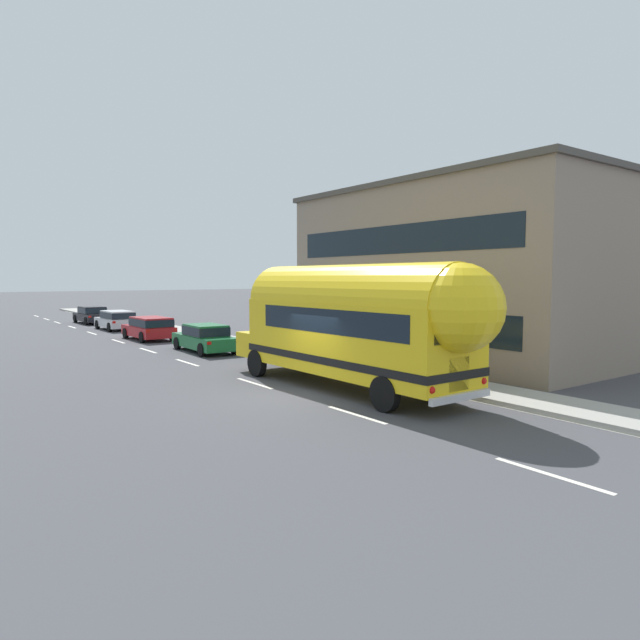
% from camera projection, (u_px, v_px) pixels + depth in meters
% --- Properties ---
extents(ground_plane, '(300.00, 300.00, 0.00)m').
position_uv_depth(ground_plane, '(295.00, 396.00, 17.47)').
color(ground_plane, '#424247').
extents(lane_markings, '(4.11, 80.00, 0.01)m').
position_uv_depth(lane_markings, '(202.00, 347.00, 29.77)').
color(lane_markings, silver).
rests_on(lane_markings, ground).
extents(sidewalk_slab, '(2.23, 90.00, 0.15)m').
position_uv_depth(sidewalk_slab, '(270.00, 349.00, 28.52)').
color(sidewalk_slab, '#9E9B93').
rests_on(sidewalk_slab, ground).
extents(roadside_building, '(10.02, 14.92, 7.84)m').
position_uv_depth(roadside_building, '(467.00, 273.00, 26.48)').
color(roadside_building, gray).
rests_on(roadside_building, ground).
extents(painted_bus, '(2.70, 11.48, 4.12)m').
position_uv_depth(painted_bus, '(358.00, 321.00, 17.94)').
color(painted_bus, yellow).
rests_on(painted_bus, ground).
extents(car_lead, '(2.00, 4.76, 1.37)m').
position_uv_depth(car_lead, '(205.00, 337.00, 27.86)').
color(car_lead, '#196633').
rests_on(car_lead, ground).
extents(car_second, '(2.05, 4.34, 1.37)m').
position_uv_depth(car_second, '(150.00, 327.00, 33.17)').
color(car_second, '#A5191E').
rests_on(car_second, ground).
extents(car_third, '(1.99, 4.30, 1.37)m').
position_uv_depth(car_third, '(117.00, 319.00, 39.53)').
color(car_third, silver).
rests_on(car_third, ground).
extents(car_fourth, '(2.02, 4.75, 1.37)m').
position_uv_depth(car_fourth, '(92.00, 314.00, 45.20)').
color(car_fourth, black).
rests_on(car_fourth, ground).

